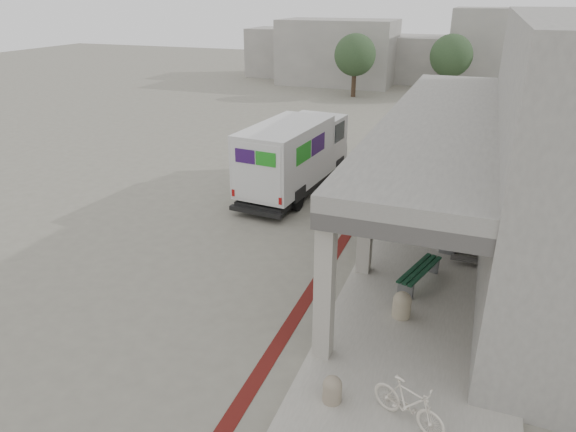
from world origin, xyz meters
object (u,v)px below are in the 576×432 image
at_px(bench, 419,273).
at_px(fedex_truck, 295,154).
at_px(bicycle_cream, 409,403).
at_px(utility_cabinet, 450,235).

bearing_deg(bench, fedex_truck, 151.16).
height_order(fedex_truck, bicycle_cream, fedex_truck).
bearing_deg(fedex_truck, bicycle_cream, -55.45).
bearing_deg(bicycle_cream, fedex_truck, 54.18).
relative_size(fedex_truck, bicycle_cream, 4.62).
xyz_separation_m(fedex_truck, bench, (5.79, -5.95, -1.11)).
xyz_separation_m(bench, utility_cabinet, (0.60, 2.39, 0.19)).
bearing_deg(fedex_truck, bench, -40.56).
bearing_deg(bicycle_cream, utility_cabinet, 23.82).
xyz_separation_m(fedex_truck, bicycle_cream, (6.25, -11.14, -0.99)).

